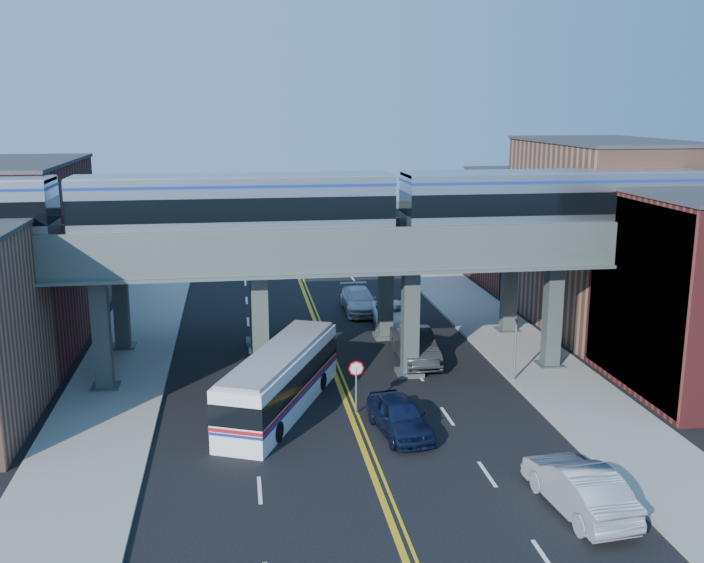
# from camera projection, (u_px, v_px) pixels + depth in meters

# --- Properties ---
(ground) EXTENTS (120.00, 120.00, 0.00)m
(ground) POSITION_uv_depth(u_px,v_px,m) (360.00, 440.00, 34.36)
(ground) COLOR black
(ground) RESTS_ON ground
(sidewalk_west) EXTENTS (5.00, 70.00, 0.16)m
(sidewalk_west) POSITION_uv_depth(u_px,v_px,m) (121.00, 375.00, 42.34)
(sidewalk_west) COLOR gray
(sidewalk_west) RESTS_ON ground
(sidewalk_east) EXTENTS (5.00, 70.00, 0.16)m
(sidewalk_east) POSITION_uv_depth(u_px,v_px,m) (528.00, 356.00, 45.63)
(sidewalk_east) COLOR gray
(sidewalk_east) RESTS_ON ground
(building_west_b) EXTENTS (8.00, 14.00, 11.00)m
(building_west_b) POSITION_uv_depth(u_px,v_px,m) (6.00, 259.00, 45.94)
(building_west_b) COLOR maroon
(building_west_b) RESTS_ON ground
(building_west_c) EXTENTS (8.00, 10.00, 8.00)m
(building_west_c) POSITION_uv_depth(u_px,v_px,m) (57.00, 246.00, 58.81)
(building_west_c) COLOR #8B5B48
(building_west_c) RESTS_ON ground
(building_east_b) EXTENTS (8.00, 14.00, 12.00)m
(building_east_b) POSITION_uv_depth(u_px,v_px,m) (601.00, 236.00, 51.12)
(building_east_b) COLOR #8B5B48
(building_east_b) RESTS_ON ground
(building_east_c) EXTENTS (8.00, 10.00, 9.00)m
(building_east_c) POSITION_uv_depth(u_px,v_px,m) (528.00, 228.00, 63.99)
(building_east_c) COLOR maroon
(building_east_c) RESTS_ON ground
(mural_panel) EXTENTS (0.10, 9.50, 9.50)m
(mural_panel) POSITION_uv_depth(u_px,v_px,m) (634.00, 301.00, 39.25)
(mural_panel) COLOR teal
(mural_panel) RESTS_ON ground
(elevated_viaduct_near) EXTENTS (52.00, 3.60, 7.40)m
(elevated_viaduct_near) POSITION_uv_depth(u_px,v_px,m) (336.00, 260.00, 40.65)
(elevated_viaduct_near) COLOR #3A4442
(elevated_viaduct_near) RESTS_ON ground
(elevated_viaduct_far) EXTENTS (52.00, 3.60, 7.40)m
(elevated_viaduct_far) POSITION_uv_depth(u_px,v_px,m) (321.00, 238.00, 47.41)
(elevated_viaduct_far) COLOR #3A4442
(elevated_viaduct_far) RESTS_ON ground
(transit_train) EXTENTS (49.23, 3.09, 3.60)m
(transit_train) POSITION_uv_depth(u_px,v_px,m) (235.00, 207.00, 39.29)
(transit_train) COLOR black
(transit_train) RESTS_ON elevated_viaduct_near
(stop_sign) EXTENTS (0.76, 0.09, 2.63)m
(stop_sign) POSITION_uv_depth(u_px,v_px,m) (356.00, 378.00, 36.91)
(stop_sign) COLOR slate
(stop_sign) RESTS_ON ground
(traffic_signal) EXTENTS (0.15, 0.18, 4.10)m
(traffic_signal) POSITION_uv_depth(u_px,v_px,m) (516.00, 341.00, 40.96)
(traffic_signal) COLOR slate
(traffic_signal) RESTS_ON ground
(transit_bus) EXTENTS (6.59, 11.09, 2.84)m
(transit_bus) POSITION_uv_depth(u_px,v_px,m) (280.00, 381.00, 37.43)
(transit_bus) COLOR white
(transit_bus) RESTS_ON ground
(car_lane_a) EXTENTS (2.59, 5.08, 1.66)m
(car_lane_a) POSITION_uv_depth(u_px,v_px,m) (400.00, 416.00, 34.84)
(car_lane_a) COLOR black
(car_lane_a) RESTS_ON ground
(car_lane_b) EXTENTS (2.04, 5.67, 1.86)m
(car_lane_b) POSITION_uv_depth(u_px,v_px,m) (415.00, 346.00, 44.59)
(car_lane_b) COLOR #28282A
(car_lane_b) RESTS_ON ground
(car_lane_c) EXTENTS (2.76, 5.48, 1.49)m
(car_lane_c) POSITION_uv_depth(u_px,v_px,m) (391.00, 314.00, 52.15)
(car_lane_c) COLOR white
(car_lane_c) RESTS_ON ground
(car_lane_d) EXTENTS (2.31, 5.63, 1.63)m
(car_lane_d) POSITION_uv_depth(u_px,v_px,m) (359.00, 300.00, 55.48)
(car_lane_d) COLOR silver
(car_lane_d) RESTS_ON ground
(car_parked_curb) EXTENTS (2.46, 5.64, 1.81)m
(car_parked_curb) POSITION_uv_depth(u_px,v_px,m) (579.00, 487.00, 28.20)
(car_parked_curb) COLOR #AAA9AE
(car_parked_curb) RESTS_ON ground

